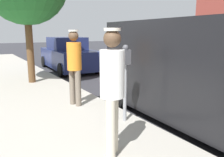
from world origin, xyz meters
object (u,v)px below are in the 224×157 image
object	(u,v)px
pedestrian_in_orange	(74,63)
parked_van	(218,72)
parking_meter_near	(125,70)
pedestrian_in_white	(112,85)
parked_sedan_behind	(68,55)

from	to	relation	value
pedestrian_in_orange	parked_van	size ratio (longest dim) A/B	0.34
parking_meter_near	pedestrian_in_white	size ratio (longest dim) A/B	0.84
pedestrian_in_orange	parking_meter_near	bearing A→B (deg)	106.57
parked_van	parked_sedan_behind	bearing A→B (deg)	-91.25
parked_van	parked_sedan_behind	distance (m)	8.46
parking_meter_near	parked_van	world-z (taller)	parked_van
parking_meter_near	parked_sedan_behind	distance (m)	7.68
parked_van	pedestrian_in_white	bearing A→B (deg)	0.17
pedestrian_in_white	parked_sedan_behind	size ratio (longest dim) A/B	0.40
pedestrian_in_white	parked_van	size ratio (longest dim) A/B	0.34
parking_meter_near	parked_sedan_behind	xyz separation A→B (m)	(-1.68, -7.48, -0.43)
parked_van	pedestrian_in_orange	bearing A→B (deg)	-51.55
pedestrian_in_orange	parked_van	world-z (taller)	parked_van
parking_meter_near	pedestrian_in_white	world-z (taller)	pedestrian_in_white
pedestrian_in_orange	parked_van	xyz separation A→B (m)	(-1.94, 2.44, -0.04)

